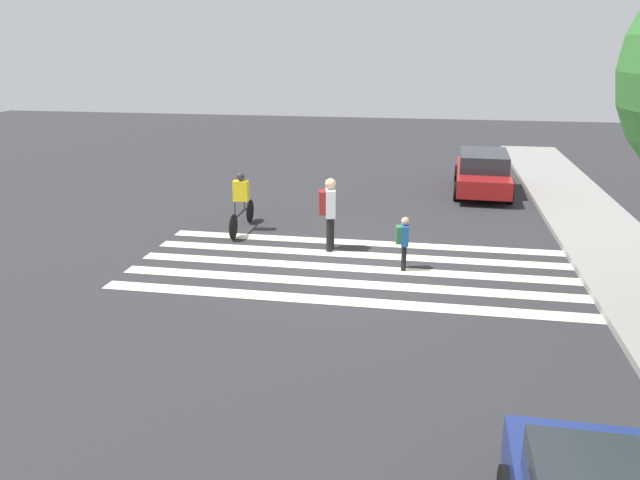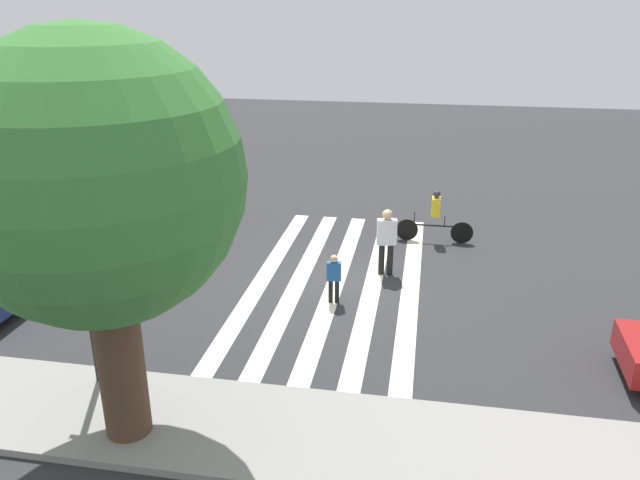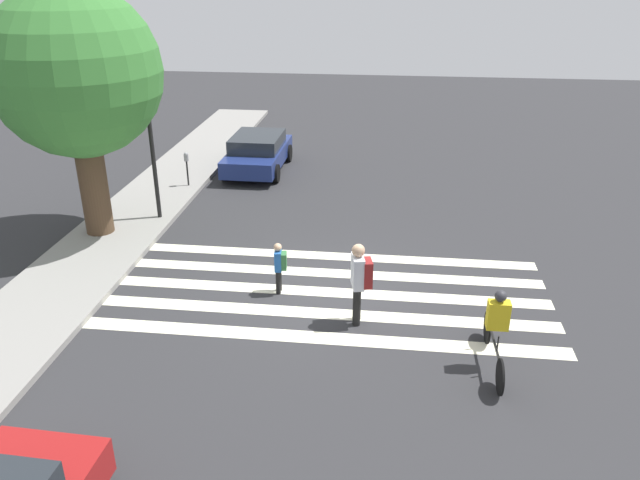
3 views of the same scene
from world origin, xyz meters
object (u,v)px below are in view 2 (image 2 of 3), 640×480
Objects in this scene: street_tree at (97,182)px; pedestrian_adult_tall_backpack at (387,236)px; cyclist_far_lane at (435,214)px; traffic_light at (79,211)px; pedestrian_adult_yellow_jacket at (334,274)px.

street_tree is 8.93m from pedestrian_adult_tall_backpack.
cyclist_far_lane is (-4.95, -10.01, -3.56)m from street_tree.
cyclist_far_lane is (-6.17, -8.62, -2.60)m from traffic_light.
street_tree is at bearing 51.82° from pedestrian_adult_tall_backpack.
traffic_light is 2.16× the size of cyclist_far_lane.
pedestrian_adult_tall_backpack is (-3.71, -7.40, -3.36)m from street_tree.
pedestrian_adult_yellow_jacket is at bearing 61.59° from cyclist_far_lane.
traffic_light reaches higher than pedestrian_adult_tall_backpack.
street_tree is at bearing 131.45° from traffic_light.
traffic_light is at bearing -48.55° from street_tree.
cyclist_far_lane is at bearing -127.13° from pedestrian_adult_tall_backpack.
pedestrian_adult_tall_backpack is 2.21m from pedestrian_adult_yellow_jacket.
street_tree reaches higher than pedestrian_adult_yellow_jacket.
pedestrian_adult_yellow_jacket is at bearing 47.96° from pedestrian_adult_tall_backpack.
pedestrian_adult_yellow_jacket is (1.10, 1.88, -0.34)m from pedestrian_adult_tall_backpack.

